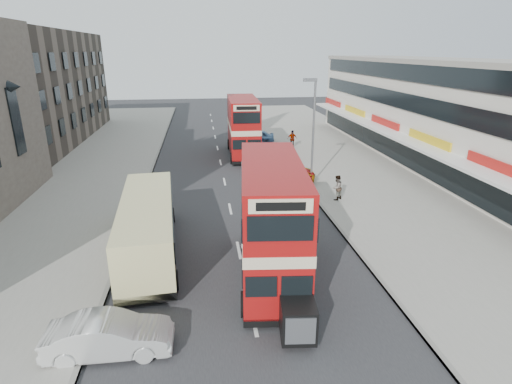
{
  "coord_description": "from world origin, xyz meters",
  "views": [
    {
      "loc": [
        -1.73,
        -11.33,
        10.03
      ],
      "look_at": [
        0.77,
        6.92,
        3.6
      ],
      "focal_mm": 28.66,
      "sensor_mm": 36.0,
      "label": 1
    }
  ],
  "objects_px": {
    "car_right_a": "(286,180)",
    "pedestrian_near": "(337,187)",
    "bus_main": "(272,221)",
    "car_right_b": "(283,175)",
    "coach": "(148,225)",
    "car_right_c": "(255,136)",
    "cyclist": "(264,167)",
    "bus_second": "(243,127)",
    "street_lamp": "(313,125)",
    "pedestrian_far": "(292,139)",
    "car_left_front": "(109,336)"
  },
  "relations": [
    {
      "from": "bus_main",
      "to": "car_right_b",
      "type": "distance_m",
      "value": 14.29
    },
    {
      "from": "pedestrian_near",
      "to": "car_right_b",
      "type": "bearing_deg",
      "value": -95.62
    },
    {
      "from": "car_right_b",
      "to": "cyclist",
      "type": "xyz_separation_m",
      "value": [
        -1.11,
        2.57,
        0.02
      ]
    },
    {
      "from": "car_right_a",
      "to": "street_lamp",
      "type": "bearing_deg",
      "value": 82.51
    },
    {
      "from": "pedestrian_near",
      "to": "car_right_a",
      "type": "bearing_deg",
      "value": -88.96
    },
    {
      "from": "car_right_c",
      "to": "pedestrian_near",
      "type": "relative_size",
      "value": 2.36
    },
    {
      "from": "car_left_front",
      "to": "pedestrian_near",
      "type": "height_order",
      "value": "pedestrian_near"
    },
    {
      "from": "car_left_front",
      "to": "car_right_c",
      "type": "distance_m",
      "value": 34.61
    },
    {
      "from": "pedestrian_near",
      "to": "pedestrian_far",
      "type": "xyz_separation_m",
      "value": [
        0.48,
        16.32,
        0.02
      ]
    },
    {
      "from": "coach",
      "to": "pedestrian_near",
      "type": "distance_m",
      "value": 13.48
    },
    {
      "from": "coach",
      "to": "bus_main",
      "type": "bearing_deg",
      "value": -32.22
    },
    {
      "from": "coach",
      "to": "street_lamp",
      "type": "bearing_deg",
      "value": 36.61
    },
    {
      "from": "street_lamp",
      "to": "cyclist",
      "type": "bearing_deg",
      "value": 130.2
    },
    {
      "from": "coach",
      "to": "car_right_a",
      "type": "distance_m",
      "value": 13.35
    },
    {
      "from": "coach",
      "to": "pedestrian_far",
      "type": "distance_m",
      "value": 25.6
    },
    {
      "from": "street_lamp",
      "to": "car_right_a",
      "type": "xyz_separation_m",
      "value": [
        -1.92,
        0.0,
        -4.19
      ]
    },
    {
      "from": "coach",
      "to": "cyclist",
      "type": "height_order",
      "value": "coach"
    },
    {
      "from": "car_right_a",
      "to": "pedestrian_near",
      "type": "bearing_deg",
      "value": 30.7
    },
    {
      "from": "car_left_front",
      "to": "car_right_b",
      "type": "bearing_deg",
      "value": -27.83
    },
    {
      "from": "street_lamp",
      "to": "car_right_b",
      "type": "bearing_deg",
      "value": 152.34
    },
    {
      "from": "street_lamp",
      "to": "car_left_front",
      "type": "height_order",
      "value": "street_lamp"
    },
    {
      "from": "car_right_a",
      "to": "pedestrian_near",
      "type": "distance_m",
      "value": 4.61
    },
    {
      "from": "coach",
      "to": "pedestrian_far",
      "type": "xyz_separation_m",
      "value": [
        12.54,
        22.31,
        -0.51
      ]
    },
    {
      "from": "pedestrian_near",
      "to": "street_lamp",
      "type": "bearing_deg",
      "value": -112.86
    },
    {
      "from": "street_lamp",
      "to": "car_right_a",
      "type": "distance_m",
      "value": 4.61
    },
    {
      "from": "bus_main",
      "to": "car_left_front",
      "type": "distance_m",
      "value": 8.03
    },
    {
      "from": "street_lamp",
      "to": "car_left_front",
      "type": "distance_m",
      "value": 21.1
    },
    {
      "from": "coach",
      "to": "pedestrian_far",
      "type": "relative_size",
      "value": 5.63
    },
    {
      "from": "car_left_front",
      "to": "car_right_b",
      "type": "xyz_separation_m",
      "value": [
        9.78,
        18.09,
        -0.04
      ]
    },
    {
      "from": "pedestrian_near",
      "to": "cyclist",
      "type": "xyz_separation_m",
      "value": [
        -3.94,
        7.18,
        -0.36
      ]
    },
    {
      "from": "car_right_a",
      "to": "car_right_b",
      "type": "height_order",
      "value": "car_right_b"
    },
    {
      "from": "car_right_b",
      "to": "pedestrian_near",
      "type": "relative_size",
      "value": 2.7
    },
    {
      "from": "pedestrian_near",
      "to": "bus_main",
      "type": "bearing_deg",
      "value": 18.75
    },
    {
      "from": "car_left_front",
      "to": "car_right_c",
      "type": "xyz_separation_m",
      "value": [
        9.61,
        33.25,
        0.01
      ]
    },
    {
      "from": "car_right_c",
      "to": "car_right_a",
      "type": "bearing_deg",
      "value": 4.67
    },
    {
      "from": "street_lamp",
      "to": "coach",
      "type": "bearing_deg",
      "value": -139.24
    },
    {
      "from": "bus_main",
      "to": "car_right_b",
      "type": "xyz_separation_m",
      "value": [
        3.35,
        13.73,
        -2.1
      ]
    },
    {
      "from": "street_lamp",
      "to": "pedestrian_near",
      "type": "xyz_separation_m",
      "value": [
        0.92,
        -3.61,
        -3.75
      ]
    },
    {
      "from": "car_right_c",
      "to": "cyclist",
      "type": "height_order",
      "value": "cyclist"
    },
    {
      "from": "car_right_c",
      "to": "pedestrian_near",
      "type": "bearing_deg",
      "value": 12.73
    },
    {
      "from": "car_right_b",
      "to": "pedestrian_near",
      "type": "distance_m",
      "value": 5.42
    },
    {
      "from": "car_left_front",
      "to": "cyclist",
      "type": "height_order",
      "value": "cyclist"
    },
    {
      "from": "car_right_c",
      "to": "bus_main",
      "type": "bearing_deg",
      "value": -2.18
    },
    {
      "from": "car_right_a",
      "to": "cyclist",
      "type": "xyz_separation_m",
      "value": [
        -1.1,
        3.57,
        0.09
      ]
    },
    {
      "from": "car_right_b",
      "to": "car_right_c",
      "type": "bearing_deg",
      "value": -176.15
    },
    {
      "from": "bus_second",
      "to": "pedestrian_near",
      "type": "relative_size",
      "value": 5.6
    },
    {
      "from": "bus_second",
      "to": "coach",
      "type": "distance_m",
      "value": 21.32
    },
    {
      "from": "bus_second",
      "to": "car_left_front",
      "type": "relative_size",
      "value": 2.31
    },
    {
      "from": "bus_main",
      "to": "coach",
      "type": "height_order",
      "value": "bus_main"
    },
    {
      "from": "bus_main",
      "to": "car_right_b",
      "type": "height_order",
      "value": "bus_main"
    }
  ]
}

